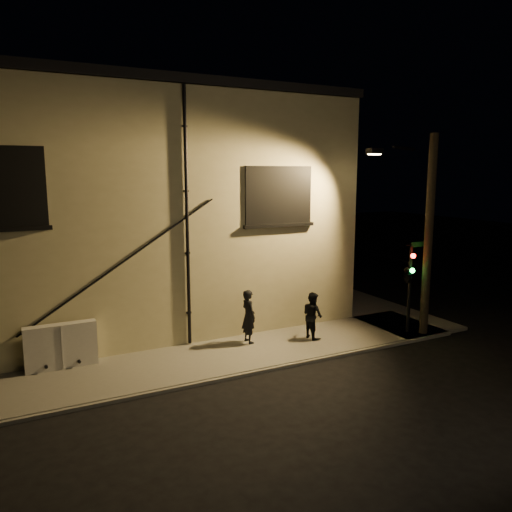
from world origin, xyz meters
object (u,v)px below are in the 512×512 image
utility_cabinet (61,346)px  traffic_signal (408,273)px  streetlamp_pole (425,231)px  pedestrian_b (313,315)px  pedestrian_a (249,316)px

utility_cabinet → traffic_signal: (11.27, -2.17, 1.51)m
utility_cabinet → traffic_signal: traffic_signal is taller
utility_cabinet → streetlamp_pole: 12.37m
pedestrian_b → pedestrian_a: bearing=70.7°
pedestrian_a → streetlamp_pole: streetlamp_pole is taller
pedestrian_b → traffic_signal: size_ratio=0.50×
pedestrian_b → streetlamp_pole: streetlamp_pole is taller
utility_cabinet → pedestrian_a: 5.88m
traffic_signal → pedestrian_b: bearing=161.4°
utility_cabinet → pedestrian_b: 8.10m
utility_cabinet → streetlamp_pole: (11.77, -2.35, 2.99)m
pedestrian_a → traffic_signal: bearing=-110.5°
traffic_signal → streetlamp_pole: bearing=-20.0°
pedestrian_a → streetlamp_pole: size_ratio=0.26×
streetlamp_pole → utility_cabinet: bearing=168.7°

